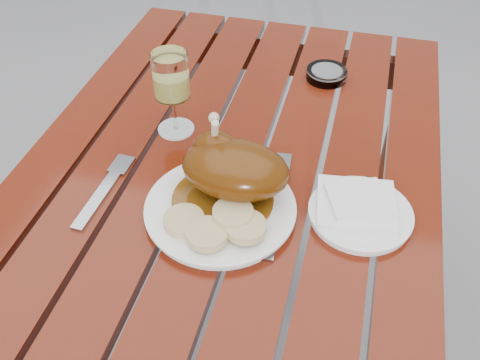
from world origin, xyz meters
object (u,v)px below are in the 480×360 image
side_plate (360,214)px  ashtray (327,74)px  wine_glass (173,94)px  dinner_plate (220,209)px  table (232,278)px

side_plate → ashtray: ashtray is taller
wine_glass → side_plate: size_ratio=0.97×
ashtray → side_plate: bearing=-74.7°
dinner_plate → wine_glass: bearing=127.1°
side_plate → wine_glass: bearing=158.5°
dinner_plate → side_plate: (0.24, 0.05, -0.00)m
dinner_plate → ashtray: size_ratio=2.79×
ashtray → table: bearing=-112.0°
side_plate → dinner_plate: bearing=-167.8°
table → ashtray: (0.14, 0.35, 0.39)m
side_plate → ashtray: 0.45m
dinner_plate → ashtray: bearing=76.0°
wine_glass → ashtray: wine_glass is taller
wine_glass → ashtray: (0.28, 0.28, -0.08)m
side_plate → ashtray: (-0.12, 0.43, 0.00)m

